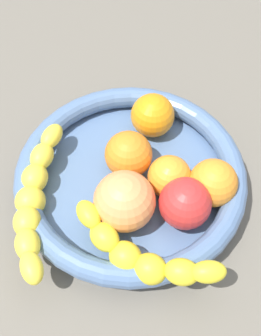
% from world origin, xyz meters
% --- Properties ---
extents(kitchen_counter, '(1.20, 1.20, 0.03)m').
position_xyz_m(kitchen_counter, '(0.00, 0.00, 0.01)').
color(kitchen_counter, '#635E54').
rests_on(kitchen_counter, ground).
extents(fruit_bowl, '(0.32, 0.32, 0.05)m').
position_xyz_m(fruit_bowl, '(0.00, 0.00, 0.06)').
color(fruit_bowl, '#516F9A').
rests_on(fruit_bowl, kitchen_counter).
extents(banana_draped_left, '(0.11, 0.22, 0.05)m').
position_xyz_m(banana_draped_left, '(0.13, -0.00, 0.08)').
color(banana_draped_left, yellow).
rests_on(banana_draped_left, fruit_bowl).
extents(banana_draped_right, '(0.14, 0.16, 0.05)m').
position_xyz_m(banana_draped_right, '(0.04, 0.12, 0.08)').
color(banana_draped_right, yellow).
rests_on(banana_draped_right, fruit_bowl).
extents(orange_front, '(0.06, 0.06, 0.06)m').
position_xyz_m(orange_front, '(-0.06, -0.07, 0.08)').
color(orange_front, orange).
rests_on(orange_front, fruit_bowl).
extents(orange_mid_left, '(0.07, 0.07, 0.07)m').
position_xyz_m(orange_mid_left, '(-0.01, -0.02, 0.08)').
color(orange_mid_left, orange).
rests_on(orange_mid_left, fruit_bowl).
extents(orange_mid_right, '(0.06, 0.06, 0.06)m').
position_xyz_m(orange_mid_right, '(-0.09, 0.06, 0.08)').
color(orange_mid_right, orange).
rests_on(orange_mid_right, fruit_bowl).
extents(orange_rear, '(0.06, 0.06, 0.06)m').
position_xyz_m(orange_rear, '(-0.04, 0.03, 0.08)').
color(orange_rear, orange).
rests_on(orange_rear, fruit_bowl).
extents(tomato_red, '(0.07, 0.07, 0.07)m').
position_xyz_m(tomato_red, '(-0.04, 0.08, 0.09)').
color(tomato_red, red).
rests_on(tomato_red, fruit_bowl).
extents(peach_blush, '(0.08, 0.08, 0.08)m').
position_xyz_m(peach_blush, '(0.03, 0.05, 0.09)').
color(peach_blush, '#F99657').
rests_on(peach_blush, fruit_bowl).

